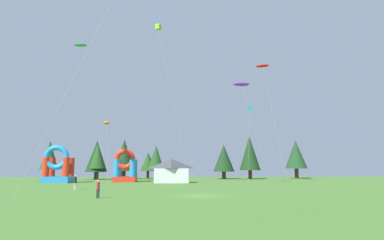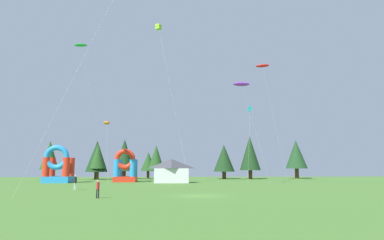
{
  "view_description": "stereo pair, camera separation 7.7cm",
  "coord_description": "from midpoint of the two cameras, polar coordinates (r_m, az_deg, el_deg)",
  "views": [
    {
      "loc": [
        -2.82,
        -33.86,
        2.94
      ],
      "look_at": [
        0.0,
        14.78,
        9.67
      ],
      "focal_mm": 31.27,
      "sensor_mm": 36.0,
      "label": 1
    },
    {
      "loc": [
        -2.75,
        -33.86,
        2.94
      ],
      "look_at": [
        0.0,
        14.78,
        9.67
      ],
      "focal_mm": 31.27,
      "sensor_mm": 36.0,
      "label": 2
    }
  ],
  "objects": [
    {
      "name": "ground_plane",
      "position": [
        34.1,
        1.41,
        -12.81
      ],
      "size": [
        120.0,
        120.0,
        0.0
      ],
      "primitive_type": "plane",
      "color": "#47752D"
    },
    {
      "name": "kite_orange_parafoil",
      "position": [
        60.12,
        -14.41,
        -0.48
      ],
      "size": [
        2.29,
        5.44,
        10.88
      ],
      "color": "orange",
      "rests_on": "ground_plane"
    },
    {
      "name": "tree_row_5",
      "position": [
        75.25,
        -6.2,
        -6.4
      ],
      "size": [
        3.64,
        3.64,
        7.63
      ],
      "color": "#4C331E",
      "rests_on": "ground_plane"
    },
    {
      "name": "person_midfield",
      "position": [
        32.66,
        -15.79,
        -11.0
      ],
      "size": [
        0.33,
        0.33,
        1.66
      ],
      "rotation": [
        0.0,
        0.0,
        3.3
      ],
      "color": "black",
      "rests_on": "ground_plane"
    },
    {
      "name": "kite_lime_box",
      "position": [
        60.97,
        -5.79,
        15.43
      ],
      "size": [
        5.92,
        3.4,
        27.55
      ],
      "color": "#8CD826",
      "rests_on": "ground_plane"
    },
    {
      "name": "kite_purple_parafoil",
      "position": [
        57.49,
        8.36,
        6.06
      ],
      "size": [
        6.15,
        1.37,
        17.11
      ],
      "color": "purple",
      "rests_on": "ground_plane"
    },
    {
      "name": "tree_row_6",
      "position": [
        78.62,
        5.41,
        -6.5
      ],
      "size": [
        4.9,
        4.9,
        7.92
      ],
      "color": "#4C331E",
      "rests_on": "ground_plane"
    },
    {
      "name": "tree_row_7",
      "position": [
        79.04,
        9.78,
        -5.6
      ],
      "size": [
        4.78,
        4.78,
        9.91
      ],
      "color": "#4C331E",
      "rests_on": "ground_plane"
    },
    {
      "name": "kite_green_parafoil",
      "position": [
        63.88,
        -18.49,
        11.98
      ],
      "size": [
        6.37,
        4.81,
        24.8
      ],
      "color": "green",
      "rests_on": "ground_plane"
    },
    {
      "name": "tree_row_2",
      "position": [
        77.52,
        -15.8,
        -5.93
      ],
      "size": [
        3.54,
        3.54,
        8.05
      ],
      "color": "#4C331E",
      "rests_on": "ground_plane"
    },
    {
      "name": "person_left_edge",
      "position": [
        44.6,
        -19.31,
        -9.82
      ],
      "size": [
        0.43,
        0.43,
        1.82
      ],
      "rotation": [
        0.0,
        0.0,
        0.56
      ],
      "color": "silver",
      "rests_on": "ground_plane"
    },
    {
      "name": "inflatable_orange_dome",
      "position": [
        64.92,
        -21.96,
        -7.71
      ],
      "size": [
        4.64,
        4.19,
        6.67
      ],
      "color": "#268CD8",
      "rests_on": "ground_plane"
    },
    {
      "name": "festival_tent",
      "position": [
        60.37,
        -3.58,
        -8.64
      ],
      "size": [
        6.01,
        3.28,
        4.22
      ],
      "color": "silver",
      "rests_on": "ground_plane"
    },
    {
      "name": "kite_teal_diamond",
      "position": [
        55.41,
        9.86,
        1.68
      ],
      "size": [
        1.98,
        4.7,
        12.59
      ],
      "color": "#0C7F7A",
      "rests_on": "ground_plane"
    },
    {
      "name": "tree_row_4",
      "position": [
        80.06,
        -7.53,
        -7.04
      ],
      "size": [
        3.52,
        3.52,
        6.26
      ],
      "color": "#4C331E",
      "rests_on": "ground_plane"
    },
    {
      "name": "tree_row_3",
      "position": [
        78.86,
        -11.52,
        -5.91
      ],
      "size": [
        4.74,
        4.74,
        9.08
      ],
      "color": "#4C331E",
      "rests_on": "ground_plane"
    },
    {
      "name": "tree_row_0",
      "position": [
        79.85,
        -23.17,
        -5.57
      ],
      "size": [
        3.95,
        3.95,
        8.45
      ],
      "color": "#4C331E",
      "rests_on": "ground_plane"
    },
    {
      "name": "tree_row_8",
      "position": [
        84.8,
        17.27,
        -5.63
      ],
      "size": [
        5.12,
        5.12,
        9.19
      ],
      "color": "#4C331E",
      "rests_on": "ground_plane"
    },
    {
      "name": "tree_row_1",
      "position": [
        78.48,
        -15.97,
        -5.96
      ],
      "size": [
        4.87,
        4.87,
        8.67
      ],
      "color": "#4C331E",
      "rests_on": "ground_plane"
    },
    {
      "name": "kite_red_parafoil",
      "position": [
        63.41,
        11.89,
        9.01
      ],
      "size": [
        4.79,
        1.63,
        21.57
      ],
      "color": "red",
      "rests_on": "ground_plane"
    },
    {
      "name": "inflatable_red_slide",
      "position": [
        64.77,
        -11.36,
        -8.27
      ],
      "size": [
        4.1,
        4.12,
        6.14
      ],
      "color": "red",
      "rests_on": "ground_plane"
    }
  ]
}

